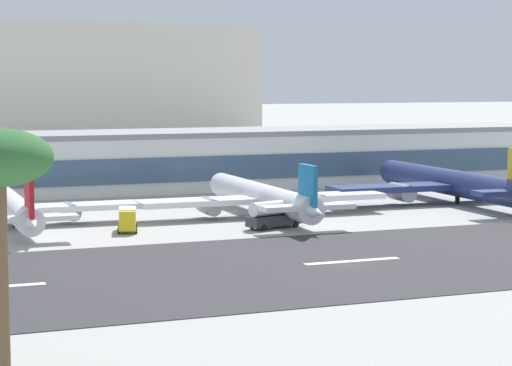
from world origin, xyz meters
name	(u,v)px	position (x,y,z in m)	size (l,w,h in m)	color
ground_plane	(344,266)	(0.00, 0.00, 0.00)	(1400.00, 1400.00, 0.00)	#9E9E99
runway_strip	(337,262)	(0.00, 1.88, 0.04)	(800.00, 41.03, 0.08)	#2D2D30
runway_centreline_dash_4	(352,261)	(1.97, 1.88, 0.09)	(12.00, 1.20, 0.01)	white
terminal_building	(172,160)	(6.41, 87.03, 5.59)	(160.40, 21.34, 11.18)	silver
distant_hotel_block	(85,84)	(22.05, 233.52, 19.42)	(110.15, 37.39, 38.85)	beige
airliner_red_tail_gate_0	(14,208)	(-30.10, 44.73, 2.79)	(36.31, 41.96, 8.76)	white
airliner_blue_tail_gate_1	(265,198)	(7.41, 41.77, 2.97)	(39.56, 44.71, 9.33)	silver
airliner_gold_tail_gate_2	(457,184)	(44.16, 45.66, 3.35)	(45.13, 50.45, 10.53)	navy
service_box_truck_1	(127,219)	(-16.17, 34.71, 1.79)	(3.92, 6.42, 3.25)	gold
service_fuel_truck_2	(274,214)	(4.09, 30.28, 2.03)	(8.89, 5.01, 3.95)	#2D3338
palm_tree_1	(0,162)	(-42.25, -30.39, 15.32)	(7.46, 7.46, 17.69)	brown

